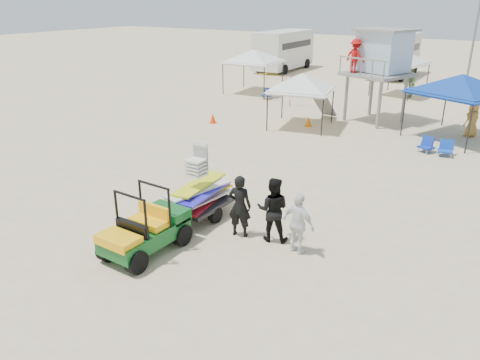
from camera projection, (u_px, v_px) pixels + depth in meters
The scene contains 22 objects.
ground at pixel (155, 266), 11.11m from camera, with size 140.00×140.00×0.00m, color beige.
utility_cart at pixel (143, 224), 11.41m from camera, with size 1.21×2.25×1.68m.
surf_trailer at pixel (200, 192), 13.24m from camera, with size 1.27×2.26×1.97m.
man_left at pixel (240, 206), 12.23m from camera, with size 0.62×0.41×1.71m, color black.
man_mid at pixel (273, 209), 12.01m from camera, with size 0.84×0.66×1.73m, color black.
man_right at pixel (299, 224), 11.42m from camera, with size 0.92×0.38×1.58m, color white.
lifeguard_tower at pixel (379, 55), 22.90m from camera, with size 3.55×3.55×4.42m.
canopy_blue at pixel (462, 77), 20.13m from camera, with size 4.38×4.38×3.27m.
canopy_white_a at pixel (302, 76), 22.10m from camera, with size 3.27×3.27×3.01m.
canopy_white_b at pixel (254, 51), 30.19m from camera, with size 3.32×3.32×3.20m.
canopy_white_c at pixel (402, 53), 29.29m from camera, with size 3.26×3.26×3.24m.
umbrella_a at pixel (290, 91), 26.92m from camera, with size 1.97×2.00×1.80m, color red.
umbrella_b at pixel (266, 86), 28.33m from camera, with size 1.93×1.96×1.77m, color yellow.
cone_near at pixel (213, 118), 23.55m from camera, with size 0.34×0.34×0.50m, color #FE3808.
cone_far at pixel (308, 121), 22.96m from camera, with size 0.34×0.34×0.50m, color orange.
beach_chair_a at pixel (268, 94), 29.14m from camera, with size 0.63×0.68×0.64m.
beach_chair_b at pixel (446, 148), 18.70m from camera, with size 0.64×0.69×0.64m.
beach_chair_c at pixel (427, 144), 19.17m from camera, with size 0.71×0.79×0.64m.
rv_far_left at pixel (284, 49), 40.03m from camera, with size 2.64×6.80×3.25m.
rv_mid_left at pixel (394, 53), 36.77m from camera, with size 2.65×6.50×3.25m.
light_pole_left at pixel (476, 30), 29.45m from camera, with size 0.14×0.14×8.00m, color slate.
distant_beachgoers at pixel (463, 91), 27.12m from camera, with size 8.91×15.01×1.79m.
Camera 1 is at (6.80, -7.05, 5.97)m, focal length 35.00 mm.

